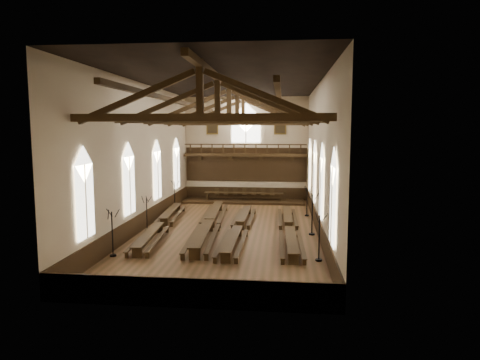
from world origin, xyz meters
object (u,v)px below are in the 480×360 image
object	(u,v)px
refectory_row_b	(209,222)
candelabrum_right_mid	(312,222)
dais	(244,201)
candelabrum_left_mid	(147,220)
refectory_row_c	(239,226)
refectory_row_d	(289,227)
candelabrum_left_near	(113,242)
candelabrum_right_far	(307,207)
candelabrum_right_near	(319,246)
candelabrum_left_far	(175,201)
high_table	(244,194)
refectory_row_a	(161,223)

from	to	relation	value
refectory_row_b	candelabrum_right_mid	bearing A→B (deg)	-6.14
dais	candelabrum_left_mid	xyz separation A→B (m)	(-5.48, -12.23, 0.63)
refectory_row_c	refectory_row_d	bearing A→B (deg)	2.64
dais	candelabrum_left_near	xyz separation A→B (m)	(-5.48, -18.12, 0.69)
candelabrum_left_mid	candelabrum_right_mid	bearing A→B (deg)	-0.00
candelabrum_right_far	refectory_row_c	bearing A→B (deg)	-127.77
refectory_row_c	candelabrum_right_near	world-z (taller)	candelabrum_right_near
candelabrum_left_near	candelabrum_left_far	world-z (taller)	candelabrum_left_near
refectory_row_d	candelabrum_left_mid	bearing A→B (deg)	-179.26
candelabrum_left_near	candelabrum_right_near	world-z (taller)	candelabrum_left_near
candelabrum_left_far	candelabrum_right_mid	xyz separation A→B (m)	(11.10, -7.52, 0.08)
refectory_row_c	candelabrum_right_far	xyz separation A→B (m)	(4.80, 6.19, 0.25)
candelabrum_right_mid	candelabrum_left_near	bearing A→B (deg)	-152.04
candelabrum_left_far	candelabrum_right_far	world-z (taller)	candelabrum_left_far
refectory_row_d	high_table	size ratio (longest dim) A/B	1.82
refectory_row_c	high_table	distance (m)	12.29
refectory_row_a	candelabrum_left_near	world-z (taller)	candelabrum_left_near
candelabrum_left_near	refectory_row_a	bearing A→B (deg)	82.35
refectory_row_b	candelabrum_right_far	bearing A→B (deg)	37.90
candelabrum_left_mid	dais	bearing A→B (deg)	65.88
refectory_row_b	candelabrum_left_mid	xyz separation A→B (m)	(-4.15, -0.75, 0.18)
refectory_row_a	candelabrum_left_far	size ratio (longest dim) A/B	5.37
candelabrum_left_mid	candelabrum_right_far	distance (m)	12.70
refectory_row_d	candelabrum_left_far	world-z (taller)	candelabrum_left_far
refectory_row_a	refectory_row_d	size ratio (longest dim) A/B	1.01
dais	candelabrum_left_near	distance (m)	18.94
refectory_row_c	candelabrum_left_near	distance (m)	8.61
candelabrum_left_mid	candelabrum_right_near	world-z (taller)	candelabrum_right_near
refectory_row_b	candelabrum_left_near	xyz separation A→B (m)	(-4.15, -6.64, 0.24)
refectory_row_d	candelabrum_right_far	xyz separation A→B (m)	(1.49, 6.04, 0.25)
candelabrum_right_near	high_table	bearing A→B (deg)	107.51
refectory_row_b	refectory_row_a	bearing A→B (deg)	-174.40
refectory_row_a	refectory_row_c	size ratio (longest dim) A/B	1.01
high_table	candelabrum_left_mid	world-z (taller)	candelabrum_left_mid
refectory_row_d	refectory_row_c	bearing A→B (deg)	-177.36
high_table	candelabrum_right_mid	bearing A→B (deg)	-65.30
high_table	candelabrum_right_near	xyz separation A→B (m)	(5.62, -17.83, -0.01)
refectory_row_c	candelabrum_right_far	world-z (taller)	candelabrum_right_far
candelabrum_left_near	candelabrum_right_mid	bearing A→B (deg)	27.96
dais	candelabrum_right_mid	distance (m)	13.48
refectory_row_b	candelabrum_left_far	xyz separation A→B (m)	(-4.15, 6.77, 0.22)
high_table	candelabrum_right_far	size ratio (longest dim) A/B	3.09
refectory_row_b	refectory_row_c	world-z (taller)	refectory_row_b
dais	high_table	world-z (taller)	high_table
refectory_row_d	dais	distance (m)	12.80
refectory_row_a	refectory_row_b	distance (m)	3.31
refectory_row_b	refectory_row_d	size ratio (longest dim) A/B	1.07
refectory_row_d	high_table	bearing A→B (deg)	108.87
refectory_row_d	candelabrum_right_near	world-z (taller)	candelabrum_right_near
refectory_row_a	refectory_row_b	world-z (taller)	refectory_row_b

